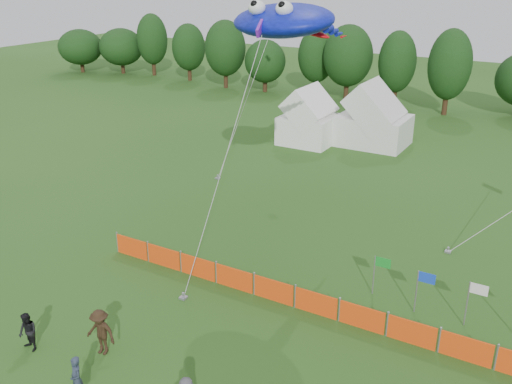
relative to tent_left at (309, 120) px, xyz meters
The scene contains 10 objects.
treeline 19.09m from the tent_left, 58.37° to the left, with size 104.57×8.78×8.36m.
tent_left is the anchor object (origin of this frame).
tent_right 5.13m from the tent_left, 24.53° to the left, with size 5.49×4.39×3.87m.
barrier_fence 24.67m from the tent_left, 63.98° to the right, with size 21.90×0.06×1.00m.
flag_row 25.13m from the tent_left, 51.73° to the right, with size 6.73×0.56×2.23m.
spectator_a 31.32m from the tent_left, 78.82° to the right, with size 0.60×0.40×1.65m, color #283243.
spectator_b 29.87m from the tent_left, 85.18° to the right, with size 0.76×0.59×1.56m, color black.
spectator_c 28.95m from the tent_left, 80.05° to the right, with size 1.19×0.69×1.85m, color black.
stingray_kite 20.96m from the tent_left, 68.66° to the right, with size 6.41×13.31×12.22m.
small_kite_dark 9.26m from the tent_left, 94.91° to the right, with size 2.55×8.46×15.41m.
Camera 1 is at (10.50, -12.02, 13.54)m, focal length 40.00 mm.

